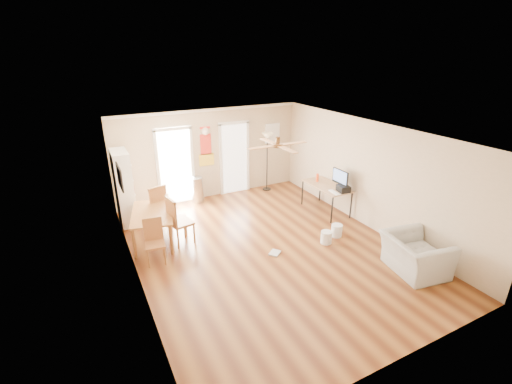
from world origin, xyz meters
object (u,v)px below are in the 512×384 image
bookshelf (124,188)px  torchiere_lamp (267,162)px  dining_chair_right_b (181,220)px  armchair (415,255)px  wastebasket_b (337,230)px  dining_chair_far (155,206)px  printer (343,189)px  trash_can (197,190)px  computer_desk (326,198)px  dining_chair_right_a (177,216)px  wastebasket_a (326,237)px  dining_table (154,227)px  dining_chair_near (155,242)px

bookshelf → torchiere_lamp: bookshelf is taller
dining_chair_right_b → armchair: dining_chair_right_b is taller
torchiere_lamp → wastebasket_b: torchiere_lamp is taller
dining_chair_far → wastebasket_b: (3.66, -2.50, -0.40)m
bookshelf → dining_chair_right_b: bearing=-66.7°
torchiere_lamp → bookshelf: bearing=-174.9°
dining_chair_right_b → printer: size_ratio=3.62×
bookshelf → trash_can: bearing=5.5°
dining_chair_far → printer: dining_chair_far is taller
computer_desk → dining_chair_far: bearing=163.9°
dining_chair_far → computer_desk: dining_chair_far is taller
dining_chair_right_b → wastebasket_b: dining_chair_right_b is taller
computer_desk → torchiere_lamp: bearing=106.7°
armchair → printer: bearing=3.6°
dining_chair_right_a → armchair: 5.21m
dining_chair_right_a → wastebasket_a: size_ratio=3.41×
dining_table → wastebasket_b: 4.25m
trash_can → wastebasket_b: (2.26, -3.46, -0.22)m
dining_table → printer: 4.73m
dining_table → wastebasket_a: 3.94m
printer → wastebasket_b: 1.23m
torchiere_lamp → armchair: bearing=-85.2°
trash_can → computer_desk: bearing=-37.2°
dining_chair_far → wastebasket_a: bearing=124.0°
dining_chair_near → wastebasket_a: 3.76m
dining_chair_near → wastebasket_b: size_ratio=3.20×
dining_chair_near → trash_can: dining_chair_near is taller
dining_chair_near → wastebasket_a: (3.62, -0.98, -0.33)m
dining_chair_near → torchiere_lamp: (4.03, 2.57, 0.43)m
bookshelf → torchiere_lamp: bearing=-1.7°
trash_can → computer_desk: computer_desk is taller
dining_chair_right_a → trash_can: bearing=-13.2°
dining_chair_far → bookshelf: bearing=-57.0°
dining_chair_far → wastebasket_b: size_ratio=3.70×
dining_chair_near → trash_can: 3.17m
dining_table → dining_chair_right_b: (0.55, -0.35, 0.19)m
wastebasket_b → armchair: size_ratio=0.26×
torchiere_lamp → armchair: size_ratio=1.58×
computer_desk → printer: printer is taller
dining_table → dining_chair_near: bearing=-100.5°
bookshelf → trash_can: size_ratio=2.53×
bookshelf → dining_table: bookshelf is taller
dining_chair_far → wastebasket_a: (3.23, -2.65, -0.40)m
dining_chair_right_b → dining_chair_right_a: bearing=-10.4°
bookshelf → dining_chair_near: bearing=-91.0°
dining_chair_near → wastebasket_a: dining_chair_near is taller
dining_table → dining_chair_right_b: bearing=-32.2°
bookshelf → dining_chair_far: bearing=-47.2°
dining_chair_far → armchair: dining_chair_far is taller
armchair → dining_chair_far: bearing=53.6°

